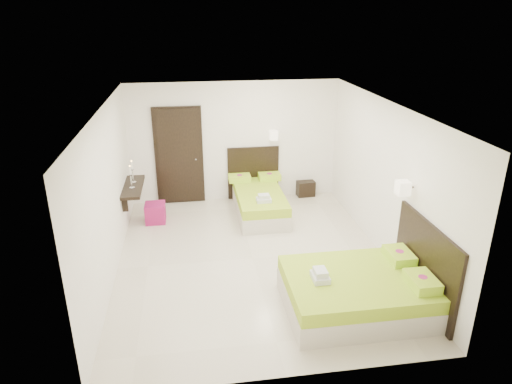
{
  "coord_description": "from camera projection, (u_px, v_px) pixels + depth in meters",
  "views": [
    {
      "loc": [
        -0.96,
        -6.76,
        3.94
      ],
      "look_at": [
        0.1,
        0.3,
        1.1
      ],
      "focal_mm": 32.0,
      "sensor_mm": 36.0,
      "label": 1
    }
  ],
  "objects": [
    {
      "name": "nightstand",
      "position": [
        305.0,
        188.0,
        10.43
      ],
      "size": [
        0.42,
        0.38,
        0.35
      ],
      "primitive_type": "cube",
      "rotation": [
        0.0,
        0.0,
        0.08
      ],
      "color": "black",
      "rests_on": "ground"
    },
    {
      "name": "door",
      "position": [
        179.0,
        156.0,
        9.72
      ],
      "size": [
        1.02,
        0.15,
        2.14
      ],
      "color": "black",
      "rests_on": "ground"
    },
    {
      "name": "bed_single",
      "position": [
        259.0,
        199.0,
        9.49
      ],
      "size": [
        1.13,
        1.89,
        1.56
      ],
      "color": "beige",
      "rests_on": "ground"
    },
    {
      "name": "ottoman",
      "position": [
        155.0,
        213.0,
        9.08
      ],
      "size": [
        0.39,
        0.39,
        0.39
      ],
      "primitive_type": "cube",
      "rotation": [
        0.0,
        0.0,
        -0.01
      ],
      "color": "#921350",
      "rests_on": "ground"
    },
    {
      "name": "console_shelf",
      "position": [
        133.0,
        187.0,
        8.68
      ],
      "size": [
        0.35,
        1.2,
        0.78
      ],
      "color": "black",
      "rests_on": "ground"
    },
    {
      "name": "bed_double",
      "position": [
        363.0,
        290.0,
        6.41
      ],
      "size": [
        2.0,
        1.7,
        1.65
      ],
      "color": "beige",
      "rests_on": "ground"
    },
    {
      "name": "floor",
      "position": [
        253.0,
        258.0,
        7.8
      ],
      "size": [
        5.5,
        5.5,
        0.0
      ],
      "primitive_type": "plane",
      "color": "beige",
      "rests_on": "ground"
    }
  ]
}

